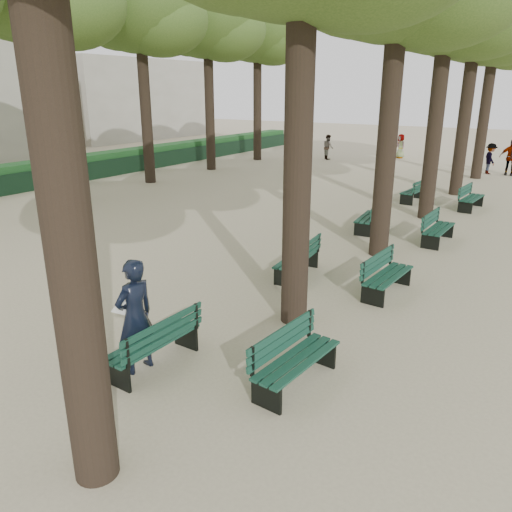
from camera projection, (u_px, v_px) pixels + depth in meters
The scene contains 22 objects.
ground at pixel (131, 365), 8.42m from camera, with size 120.00×120.00×0.00m, color #BAAE8D.
tree_central_4 at pixel (479, 3), 19.63m from camera, with size 6.00×6.00×9.95m.
tree_central_5 at pixel (498, 17), 23.63m from camera, with size 6.00×6.00×9.95m.
tree_far_3 at pixel (138, 2), 22.33m from camera, with size 6.00×6.00×10.45m.
tree_far_4 at pixel (207, 15), 26.33m from camera, with size 6.00×6.00×10.45m.
tree_far_5 at pixel (257, 25), 30.33m from camera, with size 6.00×6.00×10.45m.
bench_left_0 at pixel (154, 351), 8.30m from camera, with size 0.63×1.82×0.92m.
bench_left_1 at pixel (297, 265), 12.35m from camera, with size 0.74×1.85×0.92m.
bench_left_2 at pixel (369, 222), 16.36m from camera, with size 0.76×1.85×0.92m.
bench_left_3 at pixel (413, 195), 20.53m from camera, with size 0.71×1.84×0.92m.
bench_right_0 at pixel (296, 369), 7.77m from camera, with size 0.73×1.84×0.92m.
bench_right_1 at pixel (387, 283), 11.25m from camera, with size 0.69×1.83×0.92m.
bench_right_2 at pixel (438, 234), 15.02m from camera, with size 0.63×1.82×0.92m.
bench_right_3 at pixel (471, 202), 19.21m from camera, with size 0.71×1.84×0.92m.
man_with_map at pixel (135, 316), 7.99m from camera, with size 0.67×0.81×1.93m.
pedestrian_d at pixel (401, 146), 33.40m from camera, with size 0.77×0.32×1.58m, color #262628.
pedestrian_c at pixel (511, 157), 26.66m from camera, with size 1.13×0.38×1.92m, color #262628.
pedestrian_b at pixel (490, 159), 27.15m from camera, with size 1.06×0.33×1.65m, color #262628.
pedestrian_a at pixel (328, 147), 32.86m from camera, with size 0.78×0.32×1.60m, color #262628.
fence at pixel (77, 173), 24.70m from camera, with size 0.08×42.00×0.90m, color black.
hedge at pixel (68, 169), 25.01m from camera, with size 1.20×42.00×1.20m, color #18461F.
building_far at pixel (112, 99), 48.09m from camera, with size 12.00×16.00×7.00m, color #B7B2A3.
Camera 1 is at (5.75, -5.11, 4.42)m, focal length 35.00 mm.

